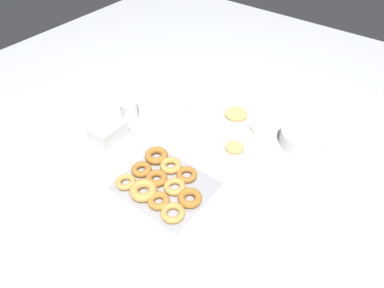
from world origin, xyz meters
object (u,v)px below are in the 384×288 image
object	(u,v)px
pancake_3	(234,148)
donut_tray	(162,183)
container_stack	(108,131)
paper_cup	(129,109)
pancake_2	(260,127)
pancake_1	(236,114)
batter_bowl	(302,138)
pancake_0	(191,102)

from	to	relation	value
pancake_3	donut_tray	world-z (taller)	donut_tray
pancake_3	container_stack	bearing A→B (deg)	-150.16
paper_cup	pancake_3	bearing A→B (deg)	11.62
pancake_2	container_stack	distance (m)	0.70
pancake_1	batter_bowl	size ratio (longest dim) A/B	0.56
pancake_1	batter_bowl	bearing A→B (deg)	0.38
pancake_1	pancake_2	size ratio (longest dim) A/B	1.20
donut_tray	batter_bowl	world-z (taller)	batter_bowl
container_stack	paper_cup	size ratio (longest dim) A/B	1.76
batter_bowl	paper_cup	distance (m)	0.82
pancake_0	pancake_1	distance (m)	0.24
pancake_1	paper_cup	size ratio (longest dim) A/B	1.28
pancake_2	paper_cup	world-z (taller)	paper_cup
pancake_3	pancake_0	bearing A→B (deg)	156.33
pancake_0	pancake_2	world-z (taller)	pancake_2
pancake_1	pancake_2	xyz separation A→B (m)	(0.14, -0.02, -0.00)
pancake_0	paper_cup	size ratio (longest dim) A/B	0.96
batter_bowl	container_stack	bearing A→B (deg)	-145.51
pancake_0	container_stack	xyz separation A→B (m)	(-0.14, -0.44, 0.03)
donut_tray	container_stack	distance (m)	0.39
pancake_3	pancake_2	bearing A→B (deg)	82.89
donut_tray	batter_bowl	distance (m)	0.66
pancake_2	container_stack	xyz separation A→B (m)	(-0.52, -0.47, 0.03)
donut_tray	container_stack	world-z (taller)	container_stack
pancake_2	paper_cup	distance (m)	0.63
pancake_1	container_stack	world-z (taller)	container_stack
batter_bowl	pancake_2	bearing A→B (deg)	-174.74
batter_bowl	container_stack	world-z (taller)	container_stack
pancake_0	pancake_2	bearing A→B (deg)	5.14
pancake_3	container_stack	distance (m)	0.57
container_stack	batter_bowl	bearing A→B (deg)	34.49
paper_cup	pancake_1	bearing A→B (deg)	37.33
pancake_3	donut_tray	bearing A→B (deg)	-107.93
pancake_3	container_stack	size ratio (longest dim) A/B	0.55
pancake_0	pancake_1	size ratio (longest dim) A/B	0.75
pancake_0	donut_tray	world-z (taller)	donut_tray
pancake_0	batter_bowl	xyz separation A→B (m)	(0.58, 0.05, 0.03)
container_stack	pancake_0	bearing A→B (deg)	72.60
container_stack	pancake_1	bearing A→B (deg)	52.54
pancake_3	batter_bowl	size ratio (longest dim) A/B	0.43
pancake_0	pancake_3	world-z (taller)	same
donut_tray	pancake_0	bearing A→B (deg)	115.26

